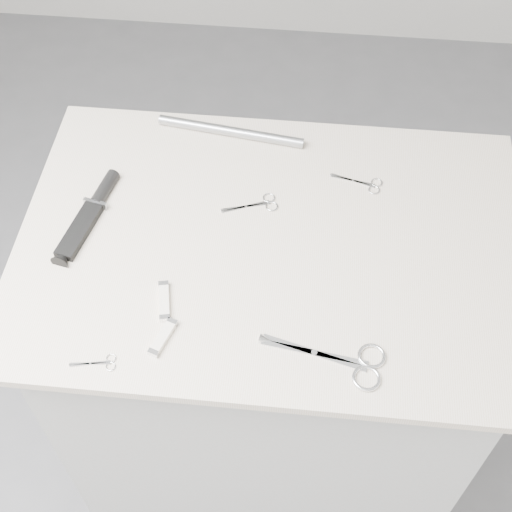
# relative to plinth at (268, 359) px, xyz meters

# --- Properties ---
(ground) EXTENTS (4.00, 4.00, 0.01)m
(ground) POSITION_rel_plinth_xyz_m (0.00, 0.00, -0.46)
(ground) COLOR slate
(ground) RESTS_ON ground
(plinth) EXTENTS (0.90, 0.60, 0.90)m
(plinth) POSITION_rel_plinth_xyz_m (0.00, 0.00, 0.00)
(plinth) COLOR #B2B2B0
(plinth) RESTS_ON ground
(display_board) EXTENTS (1.00, 0.70, 0.02)m
(display_board) POSITION_rel_plinth_xyz_m (0.00, 0.00, 0.46)
(display_board) COLOR beige
(display_board) RESTS_ON plinth
(large_shears) EXTENTS (0.22, 0.10, 0.01)m
(large_shears) POSITION_rel_plinth_xyz_m (0.16, -0.25, 0.47)
(large_shears) COLOR silver
(large_shears) RESTS_ON display_board
(embroidery_scissors_a) EXTENTS (0.12, 0.07, 0.00)m
(embroidery_scissors_a) POSITION_rel_plinth_xyz_m (-0.03, 0.09, 0.47)
(embroidery_scissors_a) COLOR silver
(embroidery_scissors_a) RESTS_ON display_board
(embroidery_scissors_b) EXTENTS (0.11, 0.05, 0.00)m
(embroidery_scissors_b) POSITION_rel_plinth_xyz_m (0.18, 0.17, 0.47)
(embroidery_scissors_b) COLOR silver
(embroidery_scissors_b) RESTS_ON display_board
(tiny_scissors) EXTENTS (0.08, 0.03, 0.00)m
(tiny_scissors) POSITION_rel_plinth_xyz_m (-0.27, -0.30, 0.47)
(tiny_scissors) COLOR silver
(tiny_scissors) RESTS_ON display_board
(sheathed_knife) EXTENTS (0.08, 0.23, 0.03)m
(sheathed_knife) POSITION_rel_plinth_xyz_m (-0.37, 0.04, 0.48)
(sheathed_knife) COLOR black
(sheathed_knife) RESTS_ON display_board
(pocket_knife_a) EXTENTS (0.03, 0.09, 0.01)m
(pocket_knife_a) POSITION_rel_plinth_xyz_m (-0.18, -0.16, 0.48)
(pocket_knife_a) COLOR white
(pocket_knife_a) RESTS_ON display_board
(pocket_knife_b) EXTENTS (0.04, 0.08, 0.01)m
(pocket_knife_b) POSITION_rel_plinth_xyz_m (-0.17, -0.24, 0.48)
(pocket_knife_b) COLOR white
(pocket_knife_b) RESTS_ON display_board
(metal_rail) EXTENTS (0.33, 0.07, 0.02)m
(metal_rail) POSITION_rel_plinth_xyz_m (-0.12, 0.29, 0.48)
(metal_rail) COLOR #93969B
(metal_rail) RESTS_ON display_board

